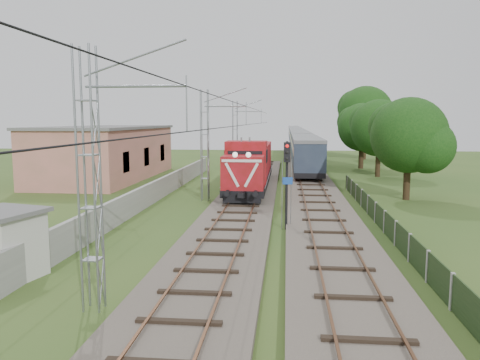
# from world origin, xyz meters

# --- Properties ---
(ground) EXTENTS (140.00, 140.00, 0.00)m
(ground) POSITION_xyz_m (0.00, 0.00, 0.00)
(ground) COLOR #2F4E1D
(ground) RESTS_ON ground
(track_main) EXTENTS (4.20, 70.00, 0.45)m
(track_main) POSITION_xyz_m (0.00, 7.00, 0.18)
(track_main) COLOR #6B6054
(track_main) RESTS_ON ground
(track_side) EXTENTS (4.20, 80.00, 0.45)m
(track_side) POSITION_xyz_m (5.00, 20.00, 0.18)
(track_side) COLOR #6B6054
(track_side) RESTS_ON ground
(catenary) EXTENTS (3.31, 70.00, 8.00)m
(catenary) POSITION_xyz_m (-2.95, 12.00, 4.05)
(catenary) COLOR gray
(catenary) RESTS_ON ground
(boundary_wall) EXTENTS (0.25, 40.00, 1.50)m
(boundary_wall) POSITION_xyz_m (-6.50, 12.00, 0.75)
(boundary_wall) COLOR #9E9E99
(boundary_wall) RESTS_ON ground
(station_building) EXTENTS (8.40, 20.40, 5.22)m
(station_building) POSITION_xyz_m (-15.00, 24.00, 2.63)
(station_building) COLOR #CB766D
(station_building) RESTS_ON ground
(fence) EXTENTS (0.12, 32.00, 1.20)m
(fence) POSITION_xyz_m (8.00, 3.00, 0.60)
(fence) COLOR black
(fence) RESTS_ON ground
(locomotive) EXTENTS (2.91, 16.60, 4.21)m
(locomotive) POSITION_xyz_m (0.00, 16.78, 2.19)
(locomotive) COLOR black
(locomotive) RESTS_ON ground
(coach_rake) EXTENTS (2.94, 109.89, 3.40)m
(coach_rake) POSITION_xyz_m (5.00, 75.32, 2.45)
(coach_rake) COLOR black
(coach_rake) RESTS_ON ground
(signal_post) EXTENTS (0.52, 0.41, 4.73)m
(signal_post) POSITION_xyz_m (2.91, 3.21, 3.25)
(signal_post) COLOR black
(signal_post) RESTS_ON ground
(relay_hut) EXTENTS (3.03, 3.03, 2.58)m
(relay_hut) POSITION_xyz_m (-7.40, -5.63, 1.30)
(relay_hut) COLOR beige
(relay_hut) RESTS_ON ground
(tree_a) EXTENTS (5.78, 5.51, 7.49)m
(tree_a) POSITION_xyz_m (11.79, 13.72, 4.67)
(tree_a) COLOR #3D2919
(tree_a) RESTS_ON ground
(tree_b) EXTENTS (6.13, 5.84, 7.95)m
(tree_b) POSITION_xyz_m (12.39, 27.89, 4.96)
(tree_b) COLOR #3D2919
(tree_b) RESTS_ON ground
(tree_c) EXTENTS (6.07, 5.78, 7.86)m
(tree_c) POSITION_xyz_m (11.98, 36.27, 4.90)
(tree_c) COLOR #3D2919
(tree_c) RESTS_ON ground
(tree_d) EXTENTS (8.36, 7.97, 10.84)m
(tree_d) POSITION_xyz_m (14.58, 49.98, 6.77)
(tree_d) COLOR #3D2919
(tree_d) RESTS_ON ground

